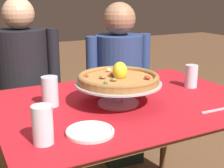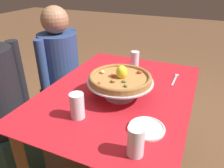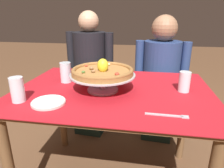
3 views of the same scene
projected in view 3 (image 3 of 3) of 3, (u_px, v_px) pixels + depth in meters
The scene contains 10 objects.
dining_table at pixel (113, 105), 1.30m from camera, with size 1.22×0.90×0.74m.
pizza_stand at pixel (103, 79), 1.22m from camera, with size 0.40×0.40×0.11m.
pizza at pixel (103, 71), 1.20m from camera, with size 0.37×0.37×0.10m.
water_glass_side_left at pixel (66, 74), 1.38m from camera, with size 0.08×0.08×0.14m.
water_glass_front_left at pixel (18, 91), 1.07m from camera, with size 0.07×0.07×0.14m.
water_glass_side_right at pixel (184, 83), 1.21m from camera, with size 0.07×0.07×0.12m.
side_plate at pixel (49, 102), 1.06m from camera, with size 0.18×0.18×0.02m.
dinner_fork at pixel (169, 116), 0.93m from camera, with size 0.20×0.02×0.01m.
diner_left at pixel (91, 78), 2.02m from camera, with size 0.47×0.34×1.22m.
diner_right at pixel (160, 82), 1.92m from camera, with size 0.49×0.36×1.19m.
Camera 3 is at (0.19, -1.16, 1.19)m, focal length 32.13 mm.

